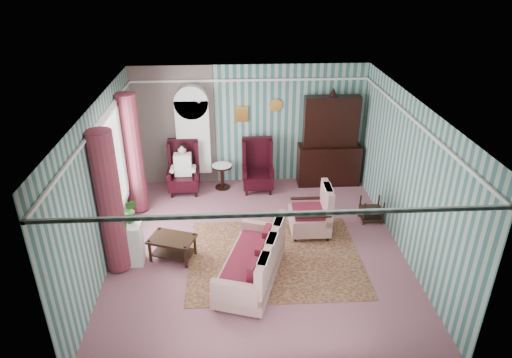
{
  "coord_description": "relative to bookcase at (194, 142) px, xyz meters",
  "views": [
    {
      "loc": [
        -0.46,
        -7.3,
        5.16
      ],
      "look_at": [
        0.0,
        0.6,
        1.21
      ],
      "focal_mm": 32.0,
      "sensor_mm": 36.0,
      "label": 1
    }
  ],
  "objects": [
    {
      "name": "potted_plant_c",
      "position": [
        -1.14,
        -3.11,
        -0.14
      ],
      "size": [
        0.2,
        0.2,
        0.35
      ],
      "primitive_type": "imported",
      "rotation": [
        0.0,
        0.0,
        -0.02
      ],
      "color": "#164819",
      "rests_on": "plant_stand"
    },
    {
      "name": "potted_plant_b",
      "position": [
        -0.94,
        -3.02,
        -0.08
      ],
      "size": [
        0.27,
        0.22,
        0.47
      ],
      "primitive_type": "imported",
      "rotation": [
        0.0,
        0.0,
        -0.05
      ],
      "color": "#1E591C",
      "rests_on": "plant_stand"
    },
    {
      "name": "seated_woman",
      "position": [
        -0.25,
        -0.39,
        -0.53
      ],
      "size": [
        0.44,
        0.4,
        1.18
      ],
      "primitive_type": null,
      "color": "white",
      "rests_on": "floor"
    },
    {
      "name": "coffee_table",
      "position": [
        -0.25,
        -3.04,
        -0.9
      ],
      "size": [
        0.94,
        0.77,
        0.44
      ],
      "primitive_type": "cube",
      "rotation": [
        0.0,
        0.0,
        -0.33
      ],
      "color": "black",
      "rests_on": "floor"
    },
    {
      "name": "floor",
      "position": [
        1.35,
        -2.84,
        -1.12
      ],
      "size": [
        6.0,
        6.0,
        0.0
      ],
      "primitive_type": "plane",
      "color": "#985965",
      "rests_on": "ground"
    },
    {
      "name": "plant_stand",
      "position": [
        -1.05,
        -3.14,
        -0.72
      ],
      "size": [
        0.55,
        0.35,
        0.8
      ],
      "primitive_type": "cube",
      "color": "silver",
      "rests_on": "floor"
    },
    {
      "name": "dresser_hutch",
      "position": [
        3.25,
        -0.12,
        0.06
      ],
      "size": [
        1.5,
        0.56,
        2.36
      ],
      "primitive_type": "cube",
      "color": "black",
      "rests_on": "floor"
    },
    {
      "name": "nest_table",
      "position": [
        3.82,
        -1.94,
        -0.85
      ],
      "size": [
        0.45,
        0.38,
        0.54
      ],
      "primitive_type": "cube",
      "color": "black",
      "rests_on": "floor"
    },
    {
      "name": "round_side_table",
      "position": [
        0.65,
        -0.24,
        -0.82
      ],
      "size": [
        0.5,
        0.5,
        0.6
      ],
      "primitive_type": "cylinder",
      "color": "black",
      "rests_on": "floor"
    },
    {
      "name": "room_shell",
      "position": [
        0.73,
        -2.66,
        0.89
      ],
      "size": [
        5.53,
        6.02,
        2.91
      ],
      "color": "#36625F",
      "rests_on": "ground"
    },
    {
      "name": "sofa",
      "position": [
        1.17,
        -3.8,
        -0.6
      ],
      "size": [
        1.56,
        2.15,
        1.03
      ],
      "primitive_type": "cube",
      "rotation": [
        0.0,
        0.0,
        1.27
      ],
      "color": "#BAAF90",
      "rests_on": "floor"
    },
    {
      "name": "potted_plant_a",
      "position": [
        -1.05,
        -3.28,
        -0.13
      ],
      "size": [
        0.38,
        0.34,
        0.39
      ],
      "primitive_type": "imported",
      "rotation": [
        0.0,
        0.0,
        -0.11
      ],
      "color": "#235119",
      "rests_on": "plant_stand"
    },
    {
      "name": "wingback_right",
      "position": [
        1.5,
        -0.39,
        -0.5
      ],
      "size": [
        0.76,
        0.8,
        1.25
      ],
      "primitive_type": "cube",
      "color": "black",
      "rests_on": "floor"
    },
    {
      "name": "floral_armchair",
      "position": [
        2.43,
        -2.33,
        -0.66
      ],
      "size": [
        0.9,
        0.87,
        0.91
      ],
      "primitive_type": "cube",
      "rotation": [
        0.0,
        0.0,
        1.56
      ],
      "color": "#B8AA8F",
      "rests_on": "floor"
    },
    {
      "name": "wingback_left",
      "position": [
        -0.25,
        -0.39,
        -0.5
      ],
      "size": [
        0.76,
        0.8,
        1.25
      ],
      "primitive_type": "cube",
      "color": "black",
      "rests_on": "floor"
    },
    {
      "name": "bookcase",
      "position": [
        0.0,
        0.0,
        0.0
      ],
      "size": [
        0.8,
        0.28,
        2.24
      ],
      "primitive_type": "cube",
      "color": "silver",
      "rests_on": "floor"
    },
    {
      "name": "rug",
      "position": [
        1.65,
        -3.14,
        -1.11
      ],
      "size": [
        3.2,
        2.6,
        0.01
      ],
      "primitive_type": "cube",
      "color": "#53231B",
      "rests_on": "floor"
    }
  ]
}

